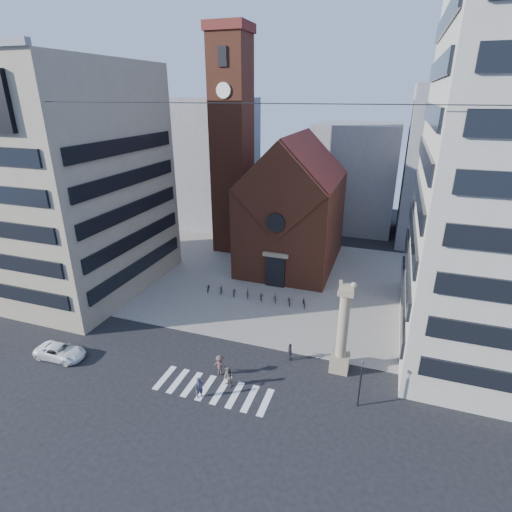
# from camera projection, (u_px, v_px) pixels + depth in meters

# --- Properties ---
(ground) EXTENTS (120.00, 120.00, 0.00)m
(ground) POSITION_uv_depth(u_px,v_px,m) (221.00, 366.00, 35.66)
(ground) COLOR black
(ground) RESTS_ON ground
(piazza) EXTENTS (46.00, 30.00, 0.05)m
(piazza) POSITION_uv_depth(u_px,v_px,m) (280.00, 279.00, 52.28)
(piazza) COLOR gray
(piazza) RESTS_ON ground
(zebra_crossing) EXTENTS (10.20, 3.20, 0.01)m
(zebra_crossing) POSITION_uv_depth(u_px,v_px,m) (213.00, 389.00, 32.86)
(zebra_crossing) COLOR white
(zebra_crossing) RESTS_ON ground
(church) EXTENTS (12.00, 16.65, 18.00)m
(church) POSITION_uv_depth(u_px,v_px,m) (293.00, 209.00, 54.56)
(church) COLOR brown
(church) RESTS_ON ground
(campanile) EXTENTS (5.50, 5.50, 31.20)m
(campanile) POSITION_uv_depth(u_px,v_px,m) (232.00, 145.00, 57.24)
(campanile) COLOR brown
(campanile) RESTS_ON ground
(building_left) EXTENTS (18.00, 20.00, 26.00)m
(building_left) POSITION_uv_depth(u_px,v_px,m) (64.00, 182.00, 46.73)
(building_left) COLOR gray
(building_left) RESTS_ON ground
(bg_block_left) EXTENTS (16.00, 14.00, 22.00)m
(bg_block_left) POSITION_uv_depth(u_px,v_px,m) (207.00, 162.00, 72.55)
(bg_block_left) COLOR gray
(bg_block_left) RESTS_ON ground
(bg_block_mid) EXTENTS (14.00, 12.00, 18.00)m
(bg_block_mid) POSITION_uv_depth(u_px,v_px,m) (354.00, 177.00, 69.85)
(bg_block_mid) COLOR gray
(bg_block_mid) RESTS_ON ground
(bg_block_right) EXTENTS (16.00, 14.00, 24.00)m
(bg_block_right) POSITION_uv_depth(u_px,v_px,m) (460.00, 168.00, 61.27)
(bg_block_right) COLOR gray
(bg_block_right) RESTS_ON ground
(lion_column) EXTENTS (1.63, 1.60, 8.68)m
(lion_column) POSITION_uv_depth(u_px,v_px,m) (342.00, 336.00, 33.96)
(lion_column) COLOR gray
(lion_column) RESTS_ON ground
(traffic_light) EXTENTS (0.13, 0.16, 4.30)m
(traffic_light) POSITION_uv_depth(u_px,v_px,m) (360.00, 382.00, 30.30)
(traffic_light) COLOR black
(traffic_light) RESTS_ON ground
(white_car) EXTENTS (4.74, 2.36, 1.29)m
(white_car) POSITION_uv_depth(u_px,v_px,m) (60.00, 352.00, 36.59)
(white_car) COLOR white
(white_car) RESTS_ON ground
(pedestrian_0) EXTENTS (0.79, 0.76, 1.82)m
(pedestrian_0) POSITION_uv_depth(u_px,v_px,m) (199.00, 388.00, 31.74)
(pedestrian_0) COLOR #363449
(pedestrian_0) RESTS_ON ground
(pedestrian_1) EXTENTS (1.13, 1.05, 1.84)m
(pedestrian_1) POSITION_uv_depth(u_px,v_px,m) (228.00, 377.00, 32.87)
(pedestrian_1) COLOR #645850
(pedestrian_1) RESTS_ON ground
(pedestrian_2) EXTENTS (0.79, 1.09, 1.71)m
(pedestrian_2) POSITION_uv_depth(u_px,v_px,m) (290.00, 352.00, 36.20)
(pedestrian_2) COLOR #282830
(pedestrian_2) RESTS_ON ground
(pedestrian_3) EXTENTS (1.26, 0.74, 1.92)m
(pedestrian_3) POSITION_uv_depth(u_px,v_px,m) (220.00, 365.00, 34.30)
(pedestrian_3) COLOR #44302D
(pedestrian_3) RESTS_ON ground
(scooter_0) EXTENTS (1.09, 1.76, 0.87)m
(scooter_0) POSITION_uv_depth(u_px,v_px,m) (208.00, 288.00, 49.04)
(scooter_0) COLOR black
(scooter_0) RESTS_ON piazza
(scooter_1) EXTENTS (0.96, 1.67, 0.97)m
(scooter_1) POSITION_uv_depth(u_px,v_px,m) (221.00, 289.00, 48.51)
(scooter_1) COLOR black
(scooter_1) RESTS_ON piazza
(scooter_2) EXTENTS (1.09, 1.76, 0.87)m
(scooter_2) POSITION_uv_depth(u_px,v_px,m) (234.00, 292.00, 48.01)
(scooter_2) COLOR black
(scooter_2) RESTS_ON piazza
(scooter_3) EXTENTS (0.96, 1.67, 0.97)m
(scooter_3) POSITION_uv_depth(u_px,v_px,m) (248.00, 294.00, 47.48)
(scooter_3) COLOR black
(scooter_3) RESTS_ON piazza
(scooter_4) EXTENTS (1.09, 1.76, 0.87)m
(scooter_4) POSITION_uv_depth(u_px,v_px,m) (261.00, 296.00, 46.98)
(scooter_4) COLOR black
(scooter_4) RESTS_ON piazza
(scooter_5) EXTENTS (0.96, 1.67, 0.97)m
(scooter_5) POSITION_uv_depth(u_px,v_px,m) (275.00, 298.00, 46.44)
(scooter_5) COLOR black
(scooter_5) RESTS_ON piazza
(scooter_6) EXTENTS (1.09, 1.76, 0.87)m
(scooter_6) POSITION_uv_depth(u_px,v_px,m) (289.00, 301.00, 45.94)
(scooter_6) COLOR black
(scooter_6) RESTS_ON piazza
(scooter_7) EXTENTS (0.96, 1.67, 0.97)m
(scooter_7) POSITION_uv_depth(u_px,v_px,m) (304.00, 303.00, 45.41)
(scooter_7) COLOR black
(scooter_7) RESTS_ON piazza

